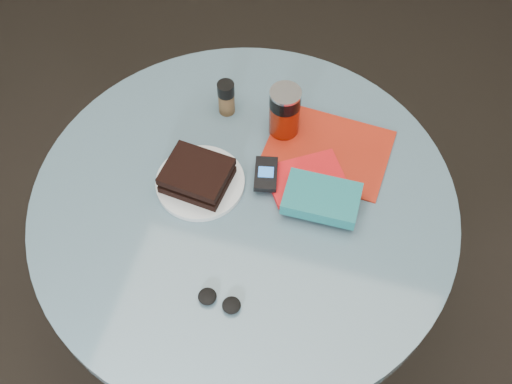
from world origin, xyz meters
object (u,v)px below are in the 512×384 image
(plate, at_px, (200,182))
(headphones, at_px, (219,301))
(sandwich, at_px, (197,175))
(soda_can, at_px, (285,112))
(magazine, at_px, (327,150))
(novel, at_px, (322,198))
(mp3_player, at_px, (266,174))
(table, at_px, (245,235))
(pepper_grinder, at_px, (226,98))
(red_book, at_px, (306,178))

(plate, distance_m, headphones, 0.31)
(sandwich, height_order, headphones, sandwich)
(plate, bearing_deg, sandwich, -138.88)
(soda_can, relative_size, magazine, 0.48)
(magazine, bearing_deg, novel, -79.50)
(plate, height_order, novel, novel)
(magazine, xyz_separation_m, mp3_player, (-0.12, -0.13, 0.02))
(soda_can, height_order, novel, soda_can)
(magazine, xyz_separation_m, novel, (0.02, -0.16, 0.03))
(plate, distance_m, magazine, 0.32)
(sandwich, bearing_deg, soda_can, 54.40)
(table, height_order, soda_can, soda_can)
(mp3_player, bearing_deg, pepper_grinder, 130.13)
(plate, bearing_deg, red_book, 17.66)
(plate, distance_m, sandwich, 0.03)
(table, relative_size, red_book, 5.68)
(red_book, xyz_separation_m, novel, (0.05, -0.06, 0.02))
(sandwich, xyz_separation_m, novel, (0.29, 0.02, -0.00))
(soda_can, xyz_separation_m, mp3_player, (-0.00, -0.16, -0.04))
(table, bearing_deg, novel, 10.44)
(headphones, bearing_deg, plate, 116.12)
(sandwich, distance_m, pepper_grinder, 0.24)
(novel, bearing_deg, table, -170.31)
(table, bearing_deg, plate, 171.29)
(red_book, distance_m, headphones, 0.37)
(plate, distance_m, mp3_player, 0.16)
(magazine, xyz_separation_m, headphones, (-0.13, -0.46, 0.01))
(plate, height_order, red_book, red_book)
(novel, bearing_deg, magazine, 95.96)
(pepper_grinder, relative_size, magazine, 0.33)
(headphones, bearing_deg, magazine, 73.69)
(plate, relative_size, pepper_grinder, 2.13)
(plate, xyz_separation_m, pepper_grinder, (-0.01, 0.23, 0.04))
(sandwich, relative_size, headphones, 1.62)
(sandwich, xyz_separation_m, pepper_grinder, (-0.00, 0.24, 0.01))
(magazine, height_order, red_book, red_book)
(magazine, bearing_deg, red_book, -102.70)
(magazine, bearing_deg, soda_can, 169.01)
(red_book, height_order, novel, novel)
(table, distance_m, headphones, 0.31)
(soda_can, relative_size, mp3_player, 1.40)
(table, distance_m, novel, 0.27)
(table, xyz_separation_m, magazine, (0.16, 0.20, 0.17))
(sandwich, bearing_deg, red_book, 18.17)
(plate, height_order, pepper_grinder, pepper_grinder)
(novel, distance_m, mp3_player, 0.15)
(novel, bearing_deg, soda_can, 124.67)
(mp3_player, bearing_deg, headphones, -91.96)
(soda_can, distance_m, pepper_grinder, 0.16)
(pepper_grinder, height_order, red_book, pepper_grinder)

